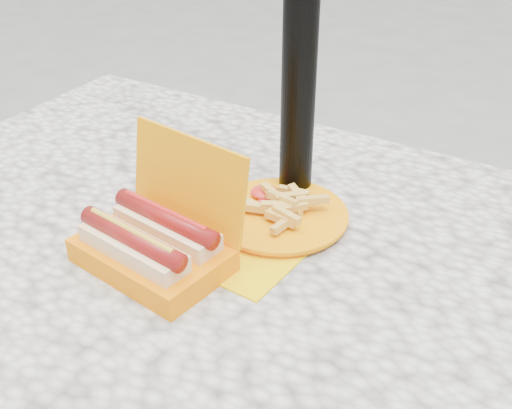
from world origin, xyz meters
The scene contains 3 objects.
picnic_table centered at (0.00, 0.00, 0.64)m, with size 1.20×0.80×0.75m.
hotdog_box centered at (-0.07, -0.10, 0.79)m, with size 0.21×0.17×0.16m.
fries_plate centered at (0.02, 0.07, 0.76)m, with size 0.20×0.27×0.04m.
Camera 1 is at (0.39, -0.61, 1.26)m, focal length 45.00 mm.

